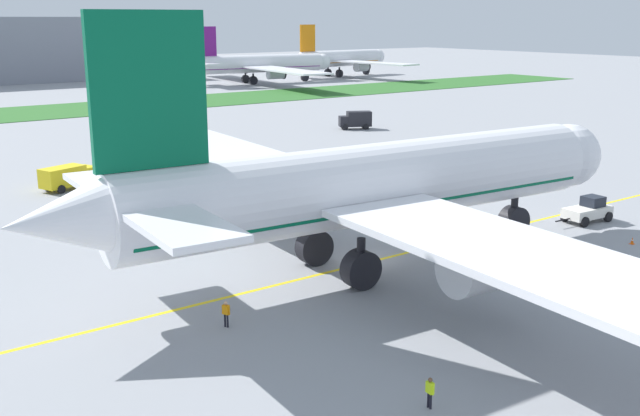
% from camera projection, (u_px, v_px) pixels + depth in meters
% --- Properties ---
extents(ground_plane, '(600.00, 600.00, 0.00)m').
position_uv_depth(ground_plane, '(367.00, 260.00, 55.92)').
color(ground_plane, gray).
rests_on(ground_plane, ground).
extents(apron_taxi_line, '(280.00, 0.36, 0.01)m').
position_uv_depth(apron_taxi_line, '(372.00, 261.00, 55.49)').
color(apron_taxi_line, yellow).
rests_on(apron_taxi_line, ground).
extents(grass_median_strip, '(320.00, 24.00, 0.10)m').
position_uv_depth(grass_median_strip, '(1.00, 115.00, 139.03)').
color(grass_median_strip, '#2D6628').
rests_on(grass_median_strip, ground).
extents(airliner_foreground, '(48.02, 74.66, 18.12)m').
position_uv_depth(airliner_foreground, '(366.00, 187.00, 52.19)').
color(airliner_foreground, white).
rests_on(airliner_foreground, ground).
extents(pushback_tug, '(6.44, 2.73, 2.24)m').
position_uv_depth(pushback_tug, '(588.00, 210.00, 66.19)').
color(pushback_tug, white).
rests_on(pushback_tug, ground).
extents(ground_crew_wingwalker_port, '(0.27, 0.54, 1.55)m').
position_uv_depth(ground_crew_wingwalker_port, '(430.00, 390.00, 34.40)').
color(ground_crew_wingwalker_port, black).
rests_on(ground_crew_wingwalker_port, ground).
extents(ground_crew_marshaller_front, '(0.39, 0.53, 1.61)m').
position_uv_depth(ground_crew_marshaller_front, '(226.00, 311.00, 43.48)').
color(ground_crew_marshaller_front, black).
rests_on(ground_crew_marshaller_front, ground).
extents(traffic_cone_near_nose, '(0.36, 0.36, 0.58)m').
position_uv_depth(traffic_cone_near_nose, '(632.00, 241.00, 59.71)').
color(traffic_cone_near_nose, '#F2590C').
rests_on(traffic_cone_near_nose, ground).
extents(service_truck_baggage_loader, '(6.44, 4.12, 2.49)m').
position_uv_depth(service_truck_baggage_loader, '(68.00, 176.00, 78.70)').
color(service_truck_baggage_loader, yellow).
rests_on(service_truck_baggage_loader, ground).
extents(service_truck_fuel_bowser, '(5.55, 4.15, 2.87)m').
position_uv_depth(service_truck_fuel_bowser, '(356.00, 120.00, 121.48)').
color(service_truck_fuel_bowser, black).
rests_on(service_truck_fuel_bowser, ground).
extents(parked_airliner_far_centre, '(46.42, 73.78, 15.53)m').
position_uv_depth(parked_airliner_far_centre, '(257.00, 64.00, 205.22)').
color(parked_airliner_far_centre, white).
rests_on(parked_airliner_far_centre, ground).
extents(parked_airliner_far_right, '(40.04, 61.88, 15.82)m').
position_uv_depth(parked_airliner_far_right, '(338.00, 59.00, 230.00)').
color(parked_airliner_far_right, white).
rests_on(parked_airliner_far_right, ground).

